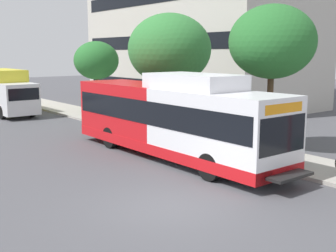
% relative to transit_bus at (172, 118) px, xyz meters
% --- Properties ---
extents(ground_plane, '(120.00, 120.00, 0.00)m').
position_rel_transit_bus_xyz_m(ground_plane, '(-3.91, 3.33, -1.70)').
color(ground_plane, '#4C4C51').
extents(sidewalk_curb, '(3.00, 56.00, 0.14)m').
position_rel_transit_bus_xyz_m(sidewalk_curb, '(3.09, 1.33, -1.63)').
color(sidewalk_curb, '#A8A399').
rests_on(sidewalk_curb, ground).
extents(transit_bus, '(2.58, 12.25, 3.65)m').
position_rel_transit_bus_xyz_m(transit_bus, '(0.00, 0.00, 0.00)').
color(transit_bus, white).
rests_on(transit_bus, ground).
extents(street_tree_near_stop, '(3.81, 3.81, 6.43)m').
position_rel_transit_bus_xyz_m(street_tree_near_stop, '(4.09, -1.92, 3.23)').
color(street_tree_near_stop, '#4C3823').
rests_on(street_tree_near_stop, sidewalk_curb).
extents(street_tree_mid_block, '(4.72, 4.72, 6.54)m').
position_rel_transit_bus_xyz_m(street_tree_mid_block, '(3.99, 5.18, 2.96)').
color(street_tree_mid_block, '#4C3823').
rests_on(street_tree_mid_block, sidewalk_curb).
extents(street_tree_far_block, '(3.24, 3.24, 5.16)m').
position_rel_transit_bus_xyz_m(street_tree_far_block, '(4.06, 13.74, 2.20)').
color(street_tree_far_block, '#4C3823').
rests_on(street_tree_far_block, sidewalk_curb).
extents(box_truck_background, '(2.32, 7.01, 3.25)m').
position_rel_transit_bus_xyz_m(box_truck_background, '(-1.25, 17.71, 0.04)').
color(box_truck_background, silver).
rests_on(box_truck_background, ground).
extents(lattice_comm_tower, '(1.10, 1.10, 24.19)m').
position_rel_transit_bus_xyz_m(lattice_comm_tower, '(16.21, 33.42, 6.20)').
color(lattice_comm_tower, '#B7B7BC').
rests_on(lattice_comm_tower, ground).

